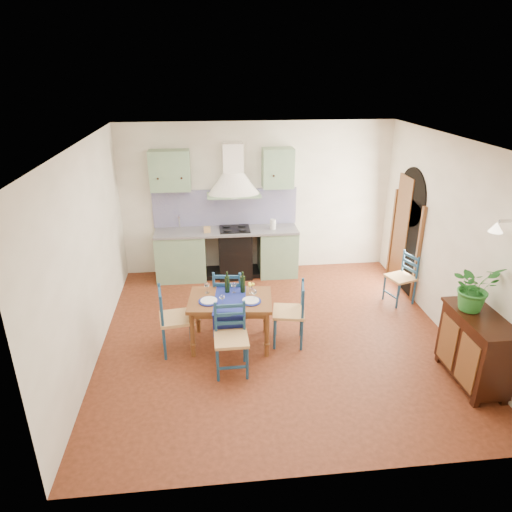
# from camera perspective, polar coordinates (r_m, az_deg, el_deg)

# --- Properties ---
(floor) EXTENTS (5.00, 5.00, 0.00)m
(floor) POSITION_cam_1_polar(r_m,az_deg,el_deg) (6.83, 2.52, -9.95)
(floor) COLOR #411B0D
(floor) RESTS_ON ground
(back_wall) EXTENTS (5.00, 0.96, 2.80)m
(back_wall) POSITION_cam_1_polar(r_m,az_deg,el_deg) (8.41, -2.87, 4.40)
(back_wall) COLOR white
(back_wall) RESTS_ON ground
(right_wall) EXTENTS (0.26, 5.00, 2.80)m
(right_wall) POSITION_cam_1_polar(r_m,az_deg,el_deg) (7.26, 22.25, 2.10)
(right_wall) COLOR white
(right_wall) RESTS_ON ground
(left_wall) EXTENTS (0.04, 5.00, 2.80)m
(left_wall) POSITION_cam_1_polar(r_m,az_deg,el_deg) (6.32, -20.26, 0.07)
(left_wall) COLOR white
(left_wall) RESTS_ON ground
(ceiling) EXTENTS (5.00, 5.00, 0.01)m
(ceiling) POSITION_cam_1_polar(r_m,az_deg,el_deg) (5.82, 3.00, 14.01)
(ceiling) COLOR white
(ceiling) RESTS_ON back_wall
(dining_table) EXTENTS (1.21, 0.93, 1.04)m
(dining_table) POSITION_cam_1_polar(r_m,az_deg,el_deg) (6.34, -3.20, -6.01)
(dining_table) COLOR brown
(dining_table) RESTS_ON ground
(chair_near) EXTENTS (0.43, 0.43, 0.92)m
(chair_near) POSITION_cam_1_polar(r_m,az_deg,el_deg) (5.90, -3.14, -10.24)
(chair_near) COLOR navy
(chair_near) RESTS_ON ground
(chair_far) EXTENTS (0.50, 0.50, 0.95)m
(chair_far) POSITION_cam_1_polar(r_m,az_deg,el_deg) (6.87, -3.49, -5.04)
(chair_far) COLOR navy
(chair_far) RESTS_ON ground
(chair_left) EXTENTS (0.51, 0.51, 0.96)m
(chair_left) POSITION_cam_1_polar(r_m,az_deg,el_deg) (6.36, -10.20, -7.75)
(chair_left) COLOR navy
(chair_left) RESTS_ON ground
(chair_right) EXTENTS (0.51, 0.51, 0.93)m
(chair_right) POSITION_cam_1_polar(r_m,az_deg,el_deg) (6.46, 4.40, -7.08)
(chair_right) COLOR navy
(chair_right) RESTS_ON ground
(chair_spare) EXTENTS (0.50, 0.50, 0.85)m
(chair_spare) POSITION_cam_1_polar(r_m,az_deg,el_deg) (7.93, 17.78, -2.59)
(chair_spare) COLOR navy
(chair_spare) RESTS_ON ground
(sideboard) EXTENTS (0.50, 1.05, 0.94)m
(sideboard) POSITION_cam_1_polar(r_m,az_deg,el_deg) (6.28, 25.73, -10.17)
(sideboard) COLOR black
(sideboard) RESTS_ON ground
(potted_plant) EXTENTS (0.61, 0.55, 0.60)m
(potted_plant) POSITION_cam_1_polar(r_m,az_deg,el_deg) (6.06, 25.64, -3.51)
(potted_plant) COLOR #267229
(potted_plant) RESTS_ON sideboard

